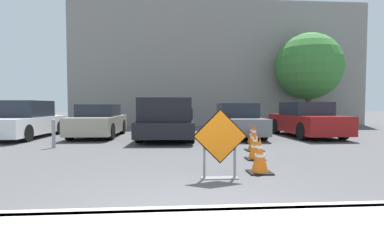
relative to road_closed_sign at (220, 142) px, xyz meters
The scene contains 16 objects.
ground_plane 8.15m from the road_closed_sign, 95.23° to the left, with size 96.00×96.00×0.00m, color #4C4C4F.
curb_lip 2.14m from the road_closed_sign, 111.19° to the right, with size 28.36×0.20×0.14m.
road_closed_sign is the anchor object (origin of this frame).
traffic_cone_nearest 1.02m from the road_closed_sign, 25.60° to the left, with size 0.46×0.46×0.71m.
traffic_cone_second 2.29m from the road_closed_sign, 57.66° to the left, with size 0.44×0.44×0.65m.
traffic_cone_third 3.70m from the road_closed_sign, 64.33° to the left, with size 0.50×0.50×0.77m.
traffic_cone_fourth 5.34m from the road_closed_sign, 68.32° to the left, with size 0.39×0.39×0.64m.
traffic_cone_fifth 6.92m from the road_closed_sign, 70.30° to the left, with size 0.53×0.53×0.70m.
parked_car_nearest 10.22m from the road_closed_sign, 132.75° to the left, with size 2.01×4.64×1.54m.
parked_car_second 8.72m from the road_closed_sign, 116.99° to the left, with size 1.85×4.13×1.39m.
pickup_truck 6.85m from the road_closed_sign, 98.34° to the left, with size 2.36×5.63×1.62m.
parked_car_third 7.69m from the road_closed_sign, 74.83° to the left, with size 1.96×4.61×1.43m.
parked_car_fourth 8.72m from the road_closed_sign, 55.06° to the left, with size 1.94×4.33×1.49m.
bollard_nearest 6.33m from the road_closed_sign, 136.33° to the left, with size 0.12×0.12×0.92m.
building_facade_backdrop 16.95m from the road_closed_sign, 81.30° to the left, with size 19.56×5.00×8.17m.
street_tree_behind_lot 15.07m from the road_closed_sign, 58.67° to the left, with size 4.06×4.06×5.77m.
Camera 1 is at (-0.18, -3.45, 1.35)m, focal length 28.00 mm.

